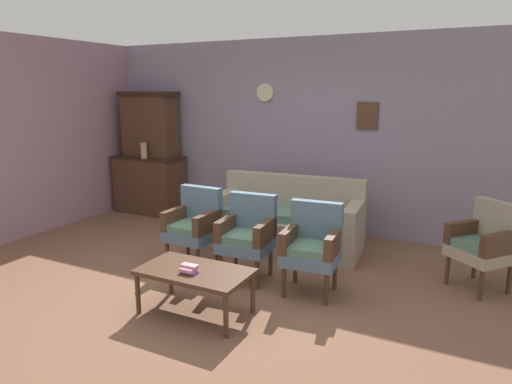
{
  "coord_description": "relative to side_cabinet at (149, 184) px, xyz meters",
  "views": [
    {
      "loc": [
        2.33,
        -3.51,
        1.98
      ],
      "look_at": [
        0.05,
        1.0,
        0.85
      ],
      "focal_mm": 31.97,
      "sensor_mm": 36.0,
      "label": 1
    }
  ],
  "objects": [
    {
      "name": "ground_plane",
      "position": [
        2.55,
        -2.25,
        -0.47
      ],
      "size": [
        7.68,
        7.68,
        0.0
      ],
      "primitive_type": "plane",
      "color": "brown"
    },
    {
      "name": "book_stack_on_table",
      "position": [
        2.67,
        -2.69,
        -0.01
      ],
      "size": [
        0.16,
        0.11,
        0.07
      ],
      "color": "#6A4EAF",
      "rests_on": "coffee_table"
    },
    {
      "name": "side_cabinet",
      "position": [
        0.0,
        0.0,
        0.0
      ],
      "size": [
        1.16,
        0.55,
        0.93
      ],
      "color": "#472D1E",
      "rests_on": "ground"
    },
    {
      "name": "wall_back_with_decor",
      "position": [
        2.55,
        0.38,
        0.89
      ],
      "size": [
        6.4,
        0.09,
        2.7
      ],
      "color": "gray",
      "rests_on": "ground"
    },
    {
      "name": "vase_on_cabinet",
      "position": [
        0.08,
        -0.19,
        0.59
      ],
      "size": [
        0.11,
        0.11,
        0.25
      ],
      "primitive_type": "cylinder",
      "color": "tan",
      "rests_on": "side_cabinet"
    },
    {
      "name": "coffee_table",
      "position": [
        2.67,
        -2.6,
        -0.09
      ],
      "size": [
        1.0,
        0.56,
        0.42
      ],
      "color": "#472D1E",
      "rests_on": "ground"
    },
    {
      "name": "armchair_row_middle",
      "position": [
        2.0,
        -1.63,
        0.03
      ],
      "size": [
        0.53,
        0.51,
        0.9
      ],
      "color": "slate",
      "rests_on": "ground"
    },
    {
      "name": "armchair_by_doorway",
      "position": [
        3.45,
        -1.7,
        0.03
      ],
      "size": [
        0.56,
        0.53,
        0.9
      ],
      "color": "slate",
      "rests_on": "ground"
    },
    {
      "name": "cabinet_upper_hutch",
      "position": [
        0.0,
        0.08,
        0.98
      ],
      "size": [
        0.99,
        0.38,
        1.03
      ],
      "color": "#472D1E",
      "rests_on": "side_cabinet"
    },
    {
      "name": "wingback_chair_by_fireplace",
      "position": [
        4.97,
        -0.84,
        0.03
      ],
      "size": [
        0.71,
        0.71,
        0.9
      ],
      "color": "gray",
      "rests_on": "ground"
    },
    {
      "name": "floral_couch",
      "position": [
        2.71,
        -0.6,
        -0.14
      ],
      "size": [
        1.93,
        0.94,
        0.9
      ],
      "color": "gray",
      "rests_on": "ground"
    },
    {
      "name": "armchair_near_cabinet",
      "position": [
        2.71,
        -1.67,
        0.03
      ],
      "size": [
        0.55,
        0.53,
        0.9
      ],
      "color": "slate",
      "rests_on": "ground"
    }
  ]
}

